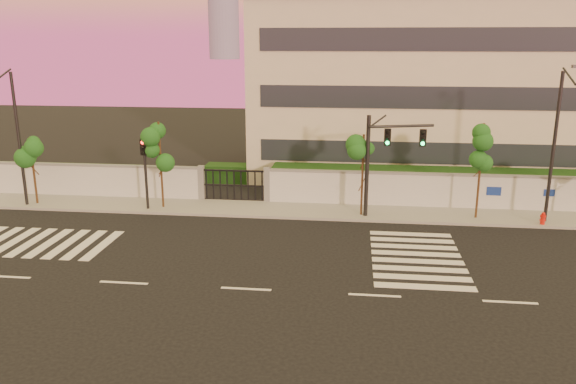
% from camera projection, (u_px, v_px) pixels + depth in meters
% --- Properties ---
extents(ground, '(120.00, 120.00, 0.00)m').
position_uv_depth(ground, '(246.00, 289.00, 22.01)').
color(ground, black).
rests_on(ground, ground).
extents(sidewalk, '(60.00, 3.00, 0.15)m').
position_uv_depth(sidewalk, '(281.00, 210.00, 32.05)').
color(sidewalk, gray).
rests_on(sidewalk, ground).
extents(perimeter_wall, '(60.00, 0.36, 2.20)m').
position_uv_depth(perimeter_wall, '(286.00, 187.00, 33.22)').
color(perimeter_wall, '#B7B9BE').
rests_on(perimeter_wall, ground).
extents(hedge_row, '(41.00, 4.25, 1.80)m').
position_uv_depth(hedge_row, '(307.00, 180.00, 35.79)').
color(hedge_row, black).
rests_on(hedge_row, ground).
extents(institutional_building, '(24.40, 12.40, 12.25)m').
position_uv_depth(institutional_building, '(424.00, 88.00, 40.47)').
color(institutional_building, beige).
rests_on(institutional_building, ground).
extents(road_markings, '(57.00, 7.62, 0.02)m').
position_uv_depth(road_markings, '(228.00, 252.00, 25.78)').
color(road_markings, silver).
rests_on(road_markings, ground).
extents(street_tree_b, '(1.55, 1.24, 4.07)m').
position_uv_depth(street_tree_b, '(32.00, 156.00, 32.42)').
color(street_tree_b, '#382314').
rests_on(street_tree_b, ground).
extents(street_tree_c, '(1.47, 1.17, 5.08)m').
position_uv_depth(street_tree_c, '(160.00, 145.00, 31.47)').
color(street_tree_c, '#382314').
rests_on(street_tree_c, ground).
extents(street_tree_d, '(1.47, 1.17, 4.61)m').
position_uv_depth(street_tree_d, '(363.00, 157.00, 30.14)').
color(street_tree_d, '#382314').
rests_on(street_tree_d, ground).
extents(street_tree_e, '(1.49, 1.18, 5.28)m').
position_uv_depth(street_tree_e, '(482.00, 150.00, 29.48)').
color(street_tree_e, '#382314').
rests_on(street_tree_e, ground).
extents(traffic_signal_main, '(3.53, 1.07, 5.66)m').
position_uv_depth(traffic_signal_main, '(381.00, 155.00, 29.79)').
color(traffic_signal_main, black).
rests_on(traffic_signal_main, ground).
extents(traffic_signal_secondary, '(0.33, 0.33, 4.29)m').
position_uv_depth(traffic_signal_secondary, '(145.00, 165.00, 31.38)').
color(traffic_signal_secondary, black).
rests_on(traffic_signal_secondary, ground).
extents(streetlight_west, '(0.49, 1.96, 8.14)m').
position_uv_depth(streetlight_west, '(16.00, 133.00, 31.62)').
color(streetlight_west, black).
rests_on(streetlight_west, ground).
extents(streetlight_east, '(0.50, 2.01, 8.34)m').
position_uv_depth(streetlight_east, '(556.00, 140.00, 28.57)').
color(streetlight_east, black).
rests_on(streetlight_east, ground).
extents(fire_hydrant, '(0.31, 0.30, 0.80)m').
position_uv_depth(fire_hydrant, '(543.00, 220.00, 29.26)').
color(fire_hydrant, red).
rests_on(fire_hydrant, ground).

